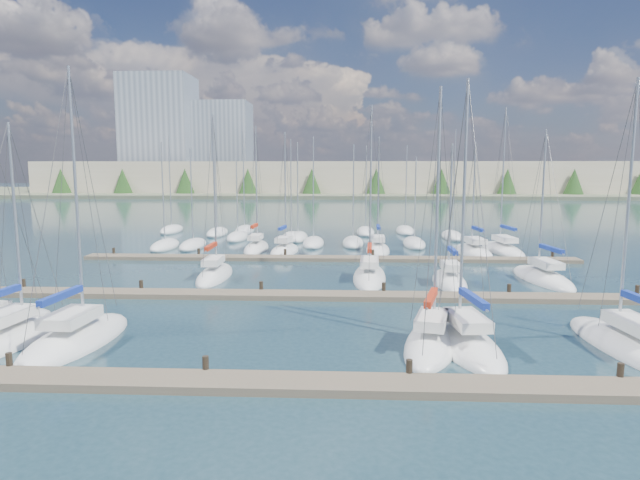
{
  "coord_description": "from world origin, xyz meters",
  "views": [
    {
      "loc": [
        1.48,
        -17.11,
        8.23
      ],
      "look_at": [
        0.0,
        14.0,
        4.0
      ],
      "focal_mm": 30.0,
      "sensor_mm": 36.0,
      "label": 1
    }
  ],
  "objects_px": {
    "sailboat_n": "(256,248)",
    "sailboat_e": "(464,342)",
    "sailboat_p": "(378,250)",
    "sailboat_d": "(432,342)",
    "sailboat_m": "(543,278)",
    "sailboat_f": "(628,346)",
    "sailboat_k": "(369,276)",
    "sailboat_o": "(284,251)",
    "sailboat_q": "(474,252)",
    "sailboat_l": "(449,281)",
    "sailboat_r": "(503,250)",
    "sailboat_b": "(15,338)",
    "sailboat_c": "(77,339)",
    "sailboat_i": "(215,275)"
  },
  "relations": [
    {
      "from": "sailboat_p",
      "to": "sailboat_m",
      "type": "bearing_deg",
      "value": -48.2
    },
    {
      "from": "sailboat_k",
      "to": "sailboat_e",
      "type": "relative_size",
      "value": 1.04
    },
    {
      "from": "sailboat_m",
      "to": "sailboat_r",
      "type": "bearing_deg",
      "value": 79.69
    },
    {
      "from": "sailboat_o",
      "to": "sailboat_m",
      "type": "bearing_deg",
      "value": -23.31
    },
    {
      "from": "sailboat_f",
      "to": "sailboat_m",
      "type": "bearing_deg",
      "value": 78.54
    },
    {
      "from": "sailboat_p",
      "to": "sailboat_b",
      "type": "bearing_deg",
      "value": -122.41
    },
    {
      "from": "sailboat_b",
      "to": "sailboat_q",
      "type": "xyz_separation_m",
      "value": [
        28.12,
        27.5,
        -0.0
      ]
    },
    {
      "from": "sailboat_k",
      "to": "sailboat_m",
      "type": "distance_m",
      "value": 12.69
    },
    {
      "from": "sailboat_l",
      "to": "sailboat_i",
      "type": "bearing_deg",
      "value": 176.93
    },
    {
      "from": "sailboat_d",
      "to": "sailboat_m",
      "type": "xyz_separation_m",
      "value": [
        10.44,
        15.0,
        -0.01
      ]
    },
    {
      "from": "sailboat_f",
      "to": "sailboat_k",
      "type": "height_order",
      "value": "sailboat_k"
    },
    {
      "from": "sailboat_o",
      "to": "sailboat_q",
      "type": "xyz_separation_m",
      "value": [
        18.28,
        0.22,
        -0.02
      ]
    },
    {
      "from": "sailboat_b",
      "to": "sailboat_c",
      "type": "relative_size",
      "value": 0.82
    },
    {
      "from": "sailboat_n",
      "to": "sailboat_q",
      "type": "xyz_separation_m",
      "value": [
        21.33,
        -1.47,
        -0.03
      ]
    },
    {
      "from": "sailboat_k",
      "to": "sailboat_l",
      "type": "xyz_separation_m",
      "value": [
        5.64,
        -1.36,
        -0.01
      ]
    },
    {
      "from": "sailboat_c",
      "to": "sailboat_n",
      "type": "bearing_deg",
      "value": 86.24
    },
    {
      "from": "sailboat_o",
      "to": "sailboat_e",
      "type": "xyz_separation_m",
      "value": [
        11.45,
        -26.93,
        -0.01
      ]
    },
    {
      "from": "sailboat_f",
      "to": "sailboat_p",
      "type": "height_order",
      "value": "sailboat_f"
    },
    {
      "from": "sailboat_l",
      "to": "sailboat_c",
      "type": "distance_m",
      "value": 24.52
    },
    {
      "from": "sailboat_d",
      "to": "sailboat_q",
      "type": "relative_size",
      "value": 1.1
    },
    {
      "from": "sailboat_r",
      "to": "sailboat_f",
      "type": "bearing_deg",
      "value": -100.5
    },
    {
      "from": "sailboat_n",
      "to": "sailboat_o",
      "type": "distance_m",
      "value": 3.49
    },
    {
      "from": "sailboat_e",
      "to": "sailboat_p",
      "type": "xyz_separation_m",
      "value": [
        -2.31,
        28.13,
        0.01
      ]
    },
    {
      "from": "sailboat_o",
      "to": "sailboat_q",
      "type": "bearing_deg",
      "value": 7.81
    },
    {
      "from": "sailboat_n",
      "to": "sailboat_m",
      "type": "xyz_separation_m",
      "value": [
        23.47,
        -13.69,
        -0.02
      ]
    },
    {
      "from": "sailboat_c",
      "to": "sailboat_q",
      "type": "distance_m",
      "value": 37.25
    },
    {
      "from": "sailboat_n",
      "to": "sailboat_e",
      "type": "height_order",
      "value": "sailboat_n"
    },
    {
      "from": "sailboat_r",
      "to": "sailboat_k",
      "type": "bearing_deg",
      "value": -140.48
    },
    {
      "from": "sailboat_l",
      "to": "sailboat_d",
      "type": "bearing_deg",
      "value": -102.75
    },
    {
      "from": "sailboat_f",
      "to": "sailboat_q",
      "type": "xyz_separation_m",
      "value": [
        -0.51,
        27.38,
        -0.01
      ]
    },
    {
      "from": "sailboat_k",
      "to": "sailboat_o",
      "type": "xyz_separation_m",
      "value": [
        -7.73,
        12.02,
        0.01
      ]
    },
    {
      "from": "sailboat_q",
      "to": "sailboat_i",
      "type": "relative_size",
      "value": 0.89
    },
    {
      "from": "sailboat_n",
      "to": "sailboat_e",
      "type": "xyz_separation_m",
      "value": [
        14.5,
        -28.62,
        -0.02
      ]
    },
    {
      "from": "sailboat_f",
      "to": "sailboat_d",
      "type": "bearing_deg",
      "value": 173.57
    },
    {
      "from": "sailboat_l",
      "to": "sailboat_p",
      "type": "relative_size",
      "value": 0.89
    },
    {
      "from": "sailboat_q",
      "to": "sailboat_i",
      "type": "xyz_separation_m",
      "value": [
        -22.19,
        -12.29,
        0.02
      ]
    },
    {
      "from": "sailboat_r",
      "to": "sailboat_p",
      "type": "distance_m",
      "value": 12.28
    },
    {
      "from": "sailboat_d",
      "to": "sailboat_m",
      "type": "relative_size",
      "value": 1.08
    },
    {
      "from": "sailboat_r",
      "to": "sailboat_d",
      "type": "distance_m",
      "value": 30.75
    },
    {
      "from": "sailboat_n",
      "to": "sailboat_i",
      "type": "height_order",
      "value": "sailboat_n"
    },
    {
      "from": "sailboat_f",
      "to": "sailboat_e",
      "type": "bearing_deg",
      "value": 172.87
    },
    {
      "from": "sailboat_e",
      "to": "sailboat_l",
      "type": "distance_m",
      "value": 13.69
    },
    {
      "from": "sailboat_d",
      "to": "sailboat_r",
      "type": "bearing_deg",
      "value": 83.37
    },
    {
      "from": "sailboat_k",
      "to": "sailboat_q",
      "type": "height_order",
      "value": "sailboat_k"
    },
    {
      "from": "sailboat_k",
      "to": "sailboat_e",
      "type": "height_order",
      "value": "sailboat_k"
    },
    {
      "from": "sailboat_k",
      "to": "sailboat_i",
      "type": "height_order",
      "value": "sailboat_k"
    },
    {
      "from": "sailboat_m",
      "to": "sailboat_p",
      "type": "distance_m",
      "value": 17.36
    },
    {
      "from": "sailboat_q",
      "to": "sailboat_n",
      "type": "bearing_deg",
      "value": 171.71
    },
    {
      "from": "sailboat_q",
      "to": "sailboat_k",
      "type": "bearing_deg",
      "value": -135.08
    },
    {
      "from": "sailboat_q",
      "to": "sailboat_m",
      "type": "bearing_deg",
      "value": -84.39
    }
  ]
}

